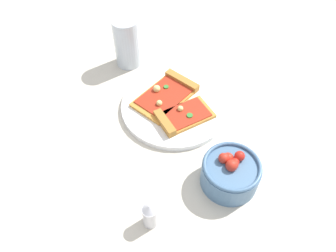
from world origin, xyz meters
The scene contains 7 objects.
ground_plane centered at (0.00, 0.00, 0.00)m, with size 2.40×2.40×0.00m, color beige.
plate centered at (-0.02, -0.01, 0.01)m, with size 0.27×0.27×0.01m, color white.
pizza_slice_near centered at (0.01, -0.05, 0.02)m, with size 0.14×0.15×0.02m.
pizza_slice_far centered at (-0.06, 0.01, 0.02)m, with size 0.13×0.18×0.03m.
salad_bowl centered at (0.17, -0.15, 0.03)m, with size 0.12×0.12×0.08m.
soda_glass centered at (-0.22, 0.08, 0.06)m, with size 0.07×0.07×0.14m.
pepper_shaker centered at (0.08, -0.30, 0.03)m, with size 0.03×0.03×0.07m.
Camera 1 is at (0.23, -0.52, 0.62)m, focal length 35.09 mm.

